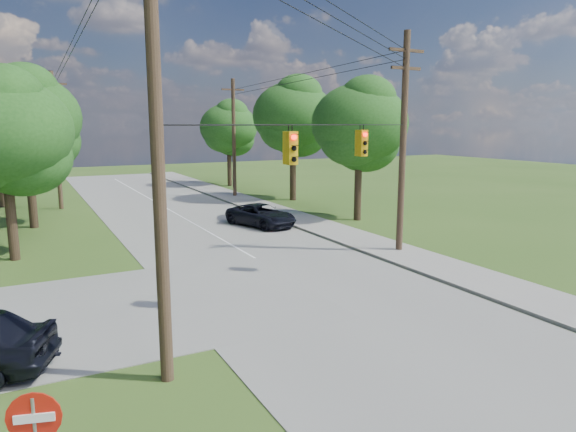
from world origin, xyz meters
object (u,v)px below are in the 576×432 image
pole_sw (156,124)px  pole_north_e (234,137)px  car_main_north (261,215)px  pole_ne (403,140)px  pole_north_w (56,139)px

pole_sw → pole_north_e: (13.50, 29.60, -1.10)m
car_main_north → pole_ne: bearing=-87.0°
pole_sw → pole_north_w: size_ratio=1.20×
pole_ne → pole_sw: bearing=-150.6°
pole_ne → pole_north_w: bearing=122.3°
pole_ne → pole_north_w: size_ratio=1.05×
pole_ne → pole_north_e: size_ratio=1.05×
pole_sw → pole_north_w: 29.62m
pole_north_e → car_main_north: bearing=-104.7°
pole_sw → car_main_north: size_ratio=2.49×
car_main_north → pole_north_w: bearing=111.2°
pole_north_e → pole_ne: bearing=-90.0°
pole_north_w → car_main_north: size_ratio=2.07×
pole_sw → car_main_north: (10.10, 16.60, -5.53)m
pole_ne → car_main_north: (-3.40, 9.00, -4.77)m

